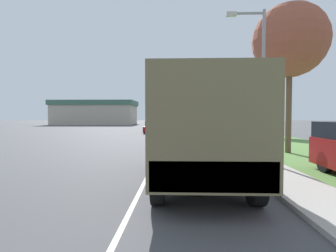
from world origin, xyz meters
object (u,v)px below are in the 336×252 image
(car_third_ahead, at_px, (160,124))
(lamp_post, at_px, (258,71))
(car_farthest_ahead, at_px, (168,121))
(car_fourth_ahead, at_px, (181,122))
(car_second_ahead, at_px, (152,127))
(car_nearest_ahead, at_px, (192,137))
(military_truck, at_px, (199,127))

(car_third_ahead, distance_m, lamp_post, 35.17)
(lamp_post, bearing_deg, car_farthest_ahead, 96.28)
(car_third_ahead, relative_size, lamp_post, 0.72)
(car_third_ahead, distance_m, car_fourth_ahead, 9.93)
(car_third_ahead, bearing_deg, car_second_ahead, -90.97)
(car_nearest_ahead, distance_m, car_second_ahead, 15.42)
(military_truck, distance_m, car_third_ahead, 37.95)
(car_nearest_ahead, relative_size, car_fourth_ahead, 0.90)
(car_third_ahead, relative_size, car_farthest_ahead, 1.11)
(military_truck, relative_size, lamp_post, 1.04)
(military_truck, height_order, lamp_post, lamp_post)
(car_second_ahead, xyz_separation_m, car_fourth_ahead, (3.91, 22.32, 0.11))
(car_nearest_ahead, relative_size, lamp_post, 0.65)
(car_third_ahead, bearing_deg, car_nearest_ahead, -81.88)
(military_truck, xyz_separation_m, car_second_ahead, (-3.91, 24.65, -1.10))
(military_truck, bearing_deg, car_farthest_ahead, 93.16)
(car_nearest_ahead, relative_size, car_farthest_ahead, 1.00)
(car_second_ahead, bearing_deg, lamp_post, -72.52)
(military_truck, bearing_deg, car_fourth_ahead, 89.99)
(car_nearest_ahead, distance_m, car_farthest_ahead, 48.05)
(car_second_ahead, distance_m, lamp_post, 22.59)
(car_fourth_ahead, height_order, car_farthest_ahead, car_fourth_ahead)
(car_farthest_ahead, bearing_deg, military_truck, -86.84)
(military_truck, xyz_separation_m, car_farthest_ahead, (-3.18, 57.74, -0.99))
(car_third_ahead, height_order, car_farthest_ahead, car_farthest_ahead)
(military_truck, height_order, car_third_ahead, military_truck)
(military_truck, bearing_deg, lamp_post, 50.13)
(car_nearest_ahead, xyz_separation_m, car_fourth_ahead, (-0.30, 37.15, 0.12))
(car_nearest_ahead, bearing_deg, military_truck, -91.75)
(car_fourth_ahead, distance_m, car_farthest_ahead, 11.24)
(car_nearest_ahead, relative_size, car_third_ahead, 0.91)
(car_second_ahead, height_order, car_third_ahead, car_second_ahead)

